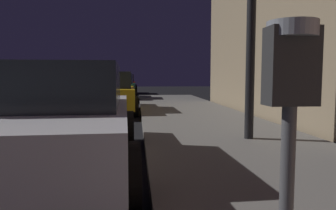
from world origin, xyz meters
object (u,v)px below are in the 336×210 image
Objects in this scene: car_yellow_cab at (107,93)px; car_red at (123,84)px; parking_meter at (290,106)px; car_green at (117,87)px; car_white at (59,119)px.

car_red is at bearing 90.00° from car_yellow_cab.
car_yellow_cab is (-1.61, 10.07, -0.44)m from parking_meter.
car_green and car_red have the same top height.
car_green is at bearing 95.75° from parking_meter.
parking_meter reaches higher than car_red.
parking_meter is at bearing -80.92° from car_yellow_cab.
car_white and car_green have the same top height.
parking_meter is 0.32× the size of car_green.
car_white is at bearing 117.25° from parking_meter.
car_yellow_cab is at bearing 99.08° from parking_meter.
parking_meter is 0.30× the size of car_red.
parking_meter is 3.55m from car_white.
car_yellow_cab and car_green have the same top height.
car_green is at bearing 90.02° from car_yellow_cab.
parking_meter is at bearing -62.75° from car_white.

